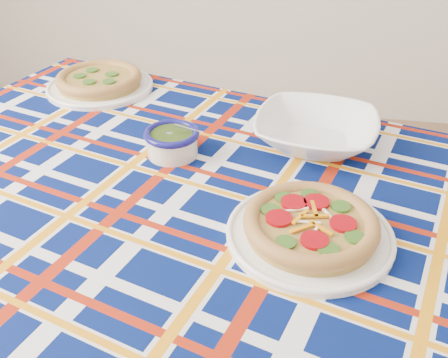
% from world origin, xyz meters
% --- Properties ---
extents(dining_table, '(1.92, 1.49, 0.79)m').
position_xyz_m(dining_table, '(-0.00, -0.15, 0.72)').
color(dining_table, brown).
rests_on(dining_table, floor).
extents(tablecloth, '(1.96, 1.53, 0.11)m').
position_xyz_m(tablecloth, '(-0.00, -0.15, 0.74)').
color(tablecloth, '#04114C').
rests_on(tablecloth, dining_table).
extents(main_focaccia_plate, '(0.36, 0.36, 0.06)m').
position_xyz_m(main_focaccia_plate, '(0.18, -0.21, 0.83)').
color(main_focaccia_plate, '#A17D39').
rests_on(main_focaccia_plate, tablecloth).
extents(pesto_bowl, '(0.17, 0.17, 0.08)m').
position_xyz_m(pesto_bowl, '(-0.15, 0.04, 0.84)').
color(pesto_bowl, '#1E310D').
rests_on(pesto_bowl, tablecloth).
extents(serving_bowl, '(0.32, 0.32, 0.07)m').
position_xyz_m(serving_bowl, '(0.18, 0.15, 0.83)').
color(serving_bowl, white).
rests_on(serving_bowl, tablecloth).
extents(second_focaccia_plate, '(0.37, 0.37, 0.06)m').
position_xyz_m(second_focaccia_plate, '(-0.46, 0.37, 0.83)').
color(second_focaccia_plate, '#A17D39').
rests_on(second_focaccia_plate, tablecloth).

